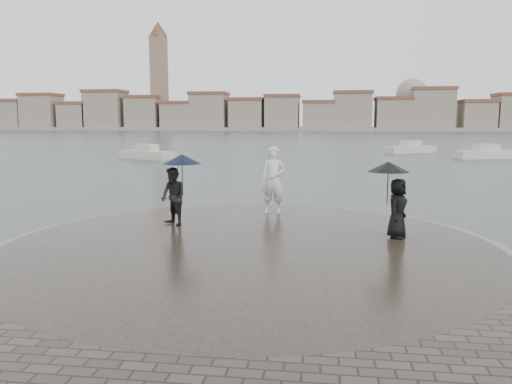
# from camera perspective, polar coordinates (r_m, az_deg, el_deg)

# --- Properties ---
(ground) EXTENTS (400.00, 400.00, 0.00)m
(ground) POSITION_cam_1_polar(r_m,az_deg,el_deg) (9.09, -4.15, -13.41)
(ground) COLOR #2B3835
(ground) RESTS_ON ground
(kerb_ring) EXTENTS (12.50, 12.50, 0.32)m
(kerb_ring) POSITION_cam_1_polar(r_m,az_deg,el_deg) (12.32, -0.81, -6.80)
(kerb_ring) COLOR gray
(kerb_ring) RESTS_ON ground
(quay_tip) EXTENTS (11.90, 11.90, 0.36)m
(quay_tip) POSITION_cam_1_polar(r_m,az_deg,el_deg) (12.32, -0.81, -6.71)
(quay_tip) COLOR #2D261E
(quay_tip) RESTS_ON ground
(statue) EXTENTS (0.83, 0.59, 2.17)m
(statue) POSITION_cam_1_polar(r_m,az_deg,el_deg) (16.07, 2.00, 1.37)
(statue) COLOR silver
(statue) RESTS_ON quay_tip
(visitor_left) EXTENTS (1.32, 1.16, 2.04)m
(visitor_left) POSITION_cam_1_polar(r_m,az_deg,el_deg) (14.40, -9.15, 0.73)
(visitor_left) COLOR black
(visitor_left) RESTS_ON quay_tip
(visitor_right) EXTENTS (1.18, 1.09, 1.95)m
(visitor_right) POSITION_cam_1_polar(r_m,az_deg,el_deg) (13.17, 15.51, -0.16)
(visitor_right) COLOR black
(visitor_right) RESTS_ON quay_tip
(far_skyline) EXTENTS (260.00, 20.00, 37.00)m
(far_skyline) POSITION_cam_1_polar(r_m,az_deg,el_deg) (169.19, 5.00, 8.87)
(far_skyline) COLOR gray
(far_skyline) RESTS_ON ground
(boats) EXTENTS (35.58, 15.76, 1.50)m
(boats) POSITION_cam_1_polar(r_m,az_deg,el_deg) (47.93, 10.90, 4.45)
(boats) COLOR beige
(boats) RESTS_ON ground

